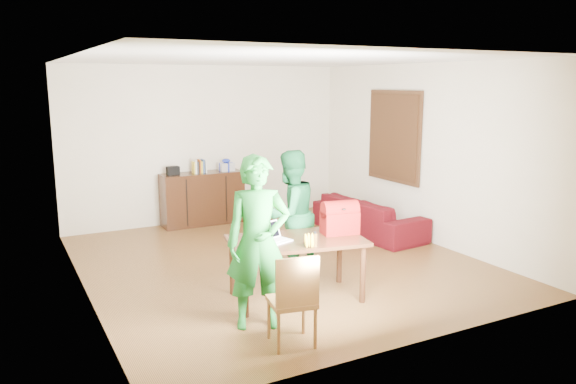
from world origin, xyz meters
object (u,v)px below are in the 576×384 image
chair (292,318)px  person_near (258,243)px  sofa (369,216)px  table (296,246)px  person_far (290,214)px  bottle (315,239)px  laptop (277,238)px  red_bag (340,221)px

chair → person_near: bearing=111.6°
sofa → table: bearing=123.2°
person_far → bottle: size_ratio=9.74×
bottle → laptop: bearing=127.4°
person_near → person_far: (0.98, 1.18, -0.07)m
person_near → laptop: 0.65m
table → person_near: 0.87m
person_far → person_near: bearing=34.6°
table → chair: chair is taller
person_near → bottle: 0.73m
sofa → chair: bearing=128.9°
chair → bottle: size_ratio=5.45×
table → bottle: bearing=-74.9°
laptop → table: bearing=-15.8°
table → red_bag: size_ratio=3.94×
person_near → sofa: 3.89m
table → sofa: (2.36, 1.88, -0.32)m
chair → person_far: bearing=73.1°
bottle → sofa: size_ratio=0.08×
person_far → bottle: person_far is taller
table → laptop: 0.27m
person_near → person_far: bearing=69.3°
chair → laptop: (0.34, 0.98, 0.48)m
table → person_far: person_far is taller
bottle → person_far: bearing=75.7°
person_near → bottle: (0.71, 0.11, -0.09)m
table → person_far: size_ratio=1.01×
red_bag → bottle: bearing=-137.1°
table → bottle: 0.39m
table → bottle: size_ratio=9.84×
sofa → person_far: bearing=114.3°
chair → sofa: chair is taller
person_near → sofa: size_ratio=0.87×
person_near → bottle: person_near is taller
table → person_near: person_near is taller
sofa → bottle: bearing=128.5°
laptop → sofa: laptop is taller
sofa → red_bag: bearing=131.3°
bottle → red_bag: (0.52, 0.32, 0.07)m
chair → red_bag: red_bag is taller
table → person_near: size_ratio=0.93×
table → person_near: bearing=-135.2°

